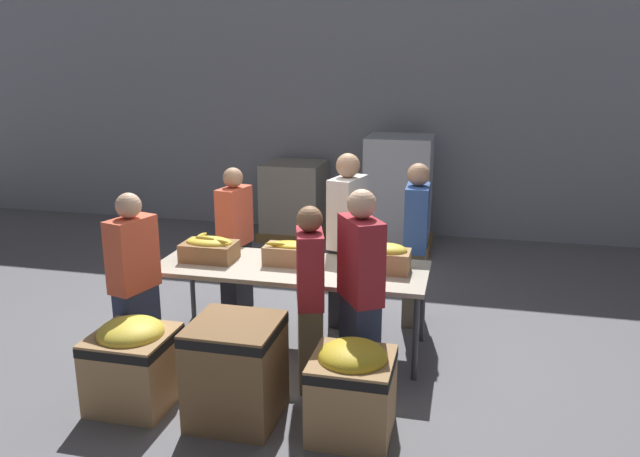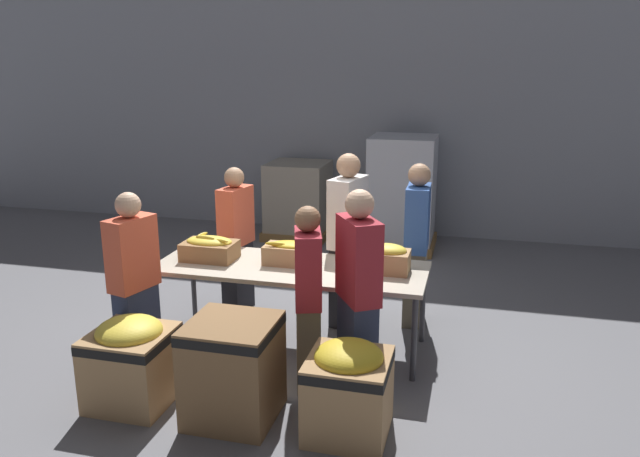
{
  "view_description": "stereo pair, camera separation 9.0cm",
  "coord_description": "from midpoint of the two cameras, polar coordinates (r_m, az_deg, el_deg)",
  "views": [
    {
      "loc": [
        1.5,
        -5.16,
        2.6
      ],
      "look_at": [
        0.21,
        0.26,
        1.08
      ],
      "focal_mm": 35.0,
      "sensor_mm": 36.0,
      "label": 1
    },
    {
      "loc": [
        1.59,
        -5.14,
        2.6
      ],
      "look_at": [
        0.21,
        0.26,
        1.08
      ],
      "focal_mm": 35.0,
      "sensor_mm": 36.0,
      "label": 2
    }
  ],
  "objects": [
    {
      "name": "banana_box_0",
      "position": [
        5.9,
        -10.53,
        -1.8
      ],
      "size": [
        0.49,
        0.34,
        0.24
      ],
      "color": "olive",
      "rests_on": "sorting_table"
    },
    {
      "name": "wall_back",
      "position": [
        9.5,
        4.12,
        11.56
      ],
      "size": [
        16.0,
        0.08,
        4.0
      ],
      "color": "#9399A3",
      "rests_on": "ground_plane"
    },
    {
      "name": "volunteer_4",
      "position": [
        6.15,
        2.07,
        -1.19
      ],
      "size": [
        0.33,
        0.51,
        1.74
      ],
      "rotation": [
        0.0,
        0.0,
        -1.81
      ],
      "color": "black",
      "rests_on": "ground_plane"
    },
    {
      "name": "pallet_stack_1",
      "position": [
        9.35,
        -2.61,
        2.56
      ],
      "size": [
        0.94,
        0.94,
        1.13
      ],
      "color": "olive",
      "rests_on": "ground_plane"
    },
    {
      "name": "banana_box_1",
      "position": [
        5.69,
        -3.07,
        -2.24
      ],
      "size": [
        0.49,
        0.28,
        0.22
      ],
      "color": "tan",
      "rests_on": "sorting_table"
    },
    {
      "name": "volunteer_1",
      "position": [
        4.88,
        3.16,
        -6.09
      ],
      "size": [
        0.43,
        0.5,
        1.67
      ],
      "rotation": [
        0.0,
        0.0,
        2.13
      ],
      "color": "#2D3856",
      "rests_on": "ground_plane"
    },
    {
      "name": "donation_bin_1",
      "position": [
        4.74,
        -8.25,
        -12.45
      ],
      "size": [
        0.63,
        0.63,
        0.76
      ],
      "color": "olive",
      "rests_on": "ground_plane"
    },
    {
      "name": "volunteer_0",
      "position": [
        5.46,
        -17.01,
        -4.96
      ],
      "size": [
        0.31,
        0.46,
        1.56
      ],
      "rotation": [
        0.0,
        0.0,
        1.3
      ],
      "color": "#2D3856",
      "rests_on": "ground_plane"
    },
    {
      "name": "volunteer_5",
      "position": [
        4.98,
        -1.44,
        -6.51
      ],
      "size": [
        0.31,
        0.45,
        1.52
      ],
      "rotation": [
        0.0,
        0.0,
        1.87
      ],
      "color": "#6B604C",
      "rests_on": "ground_plane"
    },
    {
      "name": "banana_box_2",
      "position": [
        5.52,
        5.74,
        -2.64
      ],
      "size": [
        0.39,
        0.28,
        0.25
      ],
      "color": "tan",
      "rests_on": "sorting_table"
    },
    {
      "name": "donation_bin_2",
      "position": [
        4.54,
        2.37,
        -14.2
      ],
      "size": [
        0.58,
        0.58,
        0.7
      ],
      "color": "tan",
      "rests_on": "ground_plane"
    },
    {
      "name": "volunteer_3",
      "position": [
        6.56,
        -8.14,
        -1.15
      ],
      "size": [
        0.28,
        0.44,
        1.54
      ],
      "rotation": [
        0.0,
        0.0,
        -1.75
      ],
      "color": "black",
      "rests_on": "ground_plane"
    },
    {
      "name": "ground_plane",
      "position": [
        5.97,
        -3.0,
        -10.6
      ],
      "size": [
        30.0,
        30.0,
        0.0
      ],
      "primitive_type": "plane",
      "color": "slate"
    },
    {
      "name": "sorting_table",
      "position": [
        5.69,
        -3.1,
        -3.92
      ],
      "size": [
        2.46,
        0.9,
        0.79
      ],
      "color": "#B2A893",
      "rests_on": "ground_plane"
    },
    {
      "name": "volunteer_2",
      "position": [
        6.25,
        8.32,
        -1.54
      ],
      "size": [
        0.23,
        0.44,
        1.64
      ],
      "rotation": [
        0.0,
        0.0,
        -1.54
      ],
      "color": "#6B604C",
      "rests_on": "ground_plane"
    },
    {
      "name": "pallet_stack_0",
      "position": [
        8.82,
        6.89,
        3.21
      ],
      "size": [
        0.96,
        0.96,
        1.58
      ],
      "color": "olive",
      "rests_on": "ground_plane"
    },
    {
      "name": "donation_bin_0",
      "position": [
        5.1,
        -17.21,
        -11.4
      ],
      "size": [
        0.6,
        0.6,
        0.7
      ],
      "color": "tan",
      "rests_on": "ground_plane"
    }
  ]
}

